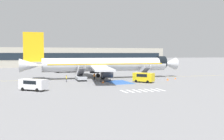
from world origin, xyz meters
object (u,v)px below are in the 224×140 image
Objects in this scene: airliner at (104,65)px; service_van_0 at (33,84)px; traffic_cone_0 at (168,79)px; service_van_1 at (144,77)px; baggage_cart at (105,80)px; fuel_tanker at (66,68)px; ground_crew_1 at (94,76)px; traffic_cone_2 at (175,78)px; boarding_stairs_aft at (81,77)px; traffic_cone_1 at (103,82)px; boarding_stairs_forward at (144,75)px; ground_crew_0 at (66,78)px; terminal_building at (46,57)px.

airliner is 8.37× the size of service_van_0.
traffic_cone_0 is at bearing 56.31° from airliner.
airliner is at bearing -3.09° from service_van_0.
traffic_cone_0 is (7.74, 2.56, -1.01)m from service_van_1.
baggage_cart is at bearing 168.35° from traffic_cone_0.
fuel_tanker is 5.08× the size of ground_crew_1.
boarding_stairs_aft is at bearing 170.72° from traffic_cone_2.
service_van_1 is 7.80× the size of traffic_cone_0.
traffic_cone_1 is at bearing -58.63° from boarding_stairs_aft.
boarding_stairs_forward is 1.04× the size of service_van_0.
boarding_stairs_forward is at bearing -7.31° from ground_crew_1.
boarding_stairs_aft reaches higher than service_van_1.
service_van_0 is 8.19× the size of traffic_cone_0.
baggage_cart is 4.81× the size of traffic_cone_0.
boarding_stairs_forward is 3.13× the size of ground_crew_1.
boarding_stairs_aft is 1.09× the size of service_van_1.
service_van_1 reaches higher than ground_crew_0.
service_van_0 reaches higher than ground_crew_0.
traffic_cone_2 is at bearing -31.54° from service_van_0.
ground_crew_1 is at bearing 18.45° from boarding_stairs_aft.
ground_crew_1 is 18.35m from traffic_cone_0.
traffic_cone_1 is (-13.02, -5.98, -0.64)m from boarding_stairs_forward.
baggage_cart is at bearing -85.32° from ground_crew_0.
service_van_0 is 1.70× the size of baggage_cart.
service_van_1 is at bearing -34.41° from service_van_0.
terminal_building is (-19.86, 73.72, 3.82)m from boarding_stairs_forward.
baggage_cart is 6.04× the size of traffic_cone_2.
service_van_1 reaches higher than traffic_cone_1.
traffic_cone_0 is at bearing -148.65° from traffic_cone_2.
boarding_stairs_aft is 21.45m from traffic_cone_0.
service_van_1 is (5.88, -12.57, -2.38)m from airliner.
traffic_cone_0 is (24.41, -3.93, -0.62)m from ground_crew_0.
ground_crew_0 is 75.13m from terminal_building.
boarding_stairs_forward is 13.20m from ground_crew_1.
boarding_stairs_aft is 1.77× the size of baggage_cart.
boarding_stairs_aft is 1.04× the size of service_van_0.
ground_crew_1 reaches higher than traffic_cone_1.
boarding_stairs_forward reaches higher than ground_crew_1.
ground_crew_1 is at bearing -8.68° from baggage_cart.
traffic_cone_0 is 0.00× the size of terminal_building.
traffic_cone_2 is at bearing -84.17° from ground_crew_0.
boarding_stairs_aft is 4.36m from ground_crew_0.
service_van_0 is (-18.48, -18.53, -2.46)m from airliner.
traffic_cone_2 is at bearing 7.90° from traffic_cone_1.
service_van_0 reaches higher than traffic_cone_2.
traffic_cone_2 is (23.36, -33.03, -1.38)m from fuel_tanker.
traffic_cone_0 is (19.94, -35.12, -1.31)m from fuel_tanker.
traffic_cone_1 is 1.33× the size of traffic_cone_2.
traffic_cone_2 is (20.30, 2.82, -0.08)m from traffic_cone_1.
service_van_0 is 17.13m from traffic_cone_1.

